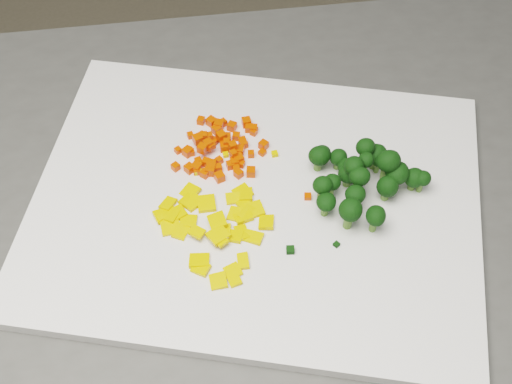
{
  "coord_description": "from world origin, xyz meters",
  "views": [
    {
      "loc": [
        -0.11,
        -0.42,
        1.54
      ],
      "look_at": [
        -0.12,
        0.06,
        0.92
      ],
      "focal_mm": 50.0,
      "sensor_mm": 36.0,
      "label": 1
    }
  ],
  "objects_px": {
    "cutting_board": "(256,201)",
    "broccoli_pile": "(365,165)",
    "counter_block": "(249,367)",
    "carrot_pile": "(217,143)",
    "pepper_pile": "(213,229)"
  },
  "relations": [
    {
      "from": "carrot_pile",
      "to": "pepper_pile",
      "type": "distance_m",
      "value": 0.12
    },
    {
      "from": "counter_block",
      "to": "carrot_pile",
      "type": "relative_size",
      "value": 8.73
    },
    {
      "from": "cutting_board",
      "to": "broccoli_pile",
      "type": "bearing_deg",
      "value": 11.11
    },
    {
      "from": "cutting_board",
      "to": "pepper_pile",
      "type": "distance_m",
      "value": 0.07
    },
    {
      "from": "carrot_pile",
      "to": "counter_block",
      "type": "bearing_deg",
      "value": -60.23
    },
    {
      "from": "carrot_pile",
      "to": "broccoli_pile",
      "type": "xyz_separation_m",
      "value": [
        0.17,
        -0.04,
        0.02
      ]
    },
    {
      "from": "cutting_board",
      "to": "carrot_pile",
      "type": "distance_m",
      "value": 0.08
    },
    {
      "from": "counter_block",
      "to": "cutting_board",
      "type": "height_order",
      "value": "cutting_board"
    },
    {
      "from": "pepper_pile",
      "to": "broccoli_pile",
      "type": "height_order",
      "value": "broccoli_pile"
    },
    {
      "from": "counter_block",
      "to": "cutting_board",
      "type": "bearing_deg",
      "value": -21.05
    },
    {
      "from": "carrot_pile",
      "to": "pepper_pile",
      "type": "xyz_separation_m",
      "value": [
        0.0,
        -0.12,
        -0.01
      ]
    },
    {
      "from": "cutting_board",
      "to": "pepper_pile",
      "type": "height_order",
      "value": "pepper_pile"
    },
    {
      "from": "pepper_pile",
      "to": "carrot_pile",
      "type": "bearing_deg",
      "value": 90.8
    },
    {
      "from": "counter_block",
      "to": "pepper_pile",
      "type": "distance_m",
      "value": 0.48
    },
    {
      "from": "counter_block",
      "to": "carrot_pile",
      "type": "xyz_separation_m",
      "value": [
        -0.04,
        0.06,
        0.48
      ]
    }
  ]
}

